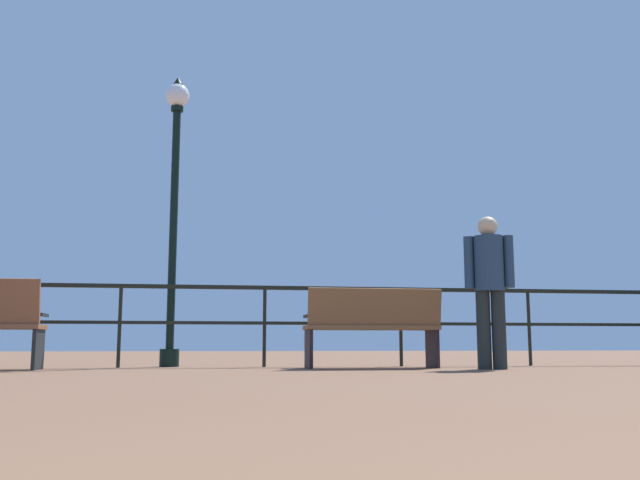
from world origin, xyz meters
TOP-DOWN VIEW (x-y plane):
  - pier_railing at (-0.00, 9.81)m, footprint 19.28×0.05m
  - bench_near_right at (2.09, 9.11)m, footprint 1.58×0.64m
  - lamppost_center at (-0.29, 10.06)m, footprint 0.31×0.31m
  - person_by_bench at (3.34, 8.58)m, footprint 0.53×0.33m
  - seagull_on_rail at (4.07, 9.82)m, footprint 0.31×0.29m

SIDE VIEW (x-z plane):
  - bench_near_right at x=2.09m, z-range 0.06..0.98m
  - pier_railing at x=0.00m, z-range 0.23..1.24m
  - person_by_bench at x=3.34m, z-range 0.13..1.86m
  - seagull_on_rail at x=4.07m, z-range 1.00..1.17m
  - lamppost_center at x=-0.29m, z-range 0.36..4.14m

